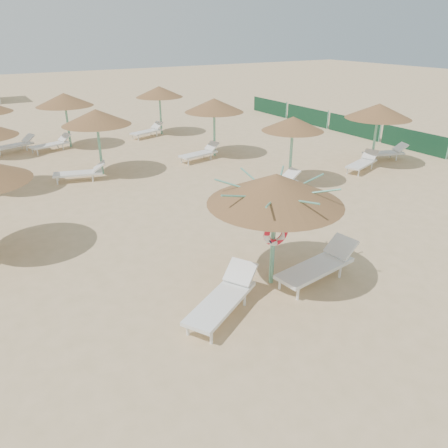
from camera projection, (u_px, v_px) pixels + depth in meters
ground at (249, 279)px, 10.76m from camera, size 120.00×120.00×0.00m
main_palapa at (276, 189)px, 9.64m from camera, size 3.08×3.08×2.76m
lounger_main_a at (224, 297)px, 9.34m from camera, size 2.26×1.70×0.81m
lounger_main_b at (319, 265)px, 10.59m from camera, size 2.40×1.01×0.84m
palapa_field at (128, 114)px, 18.42m from camera, size 19.87×14.07×2.72m
windbreak_fence at (354, 127)px, 24.94m from camera, size 0.08×19.84×1.10m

